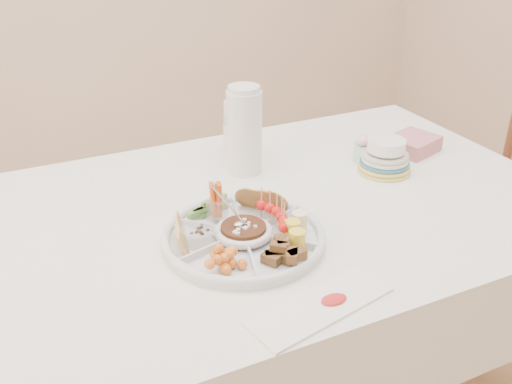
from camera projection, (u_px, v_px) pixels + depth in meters
name	position (u px, v px, depth m)	size (l,w,h in m)	color
dining_table	(282.00, 311.00, 1.71)	(1.52, 1.02, 0.76)	white
chair	(506.00, 176.00, 2.17)	(0.45, 0.45, 1.08)	brown
party_tray	(244.00, 234.00, 1.34)	(0.38, 0.38, 0.04)	silver
bean_dip	(243.00, 231.00, 1.34)	(0.11, 0.11, 0.04)	#4D2418
tortillas	(261.00, 201.00, 1.44)	(0.10, 0.10, 0.06)	#B6833F
carrot_cucumber	(210.00, 199.00, 1.41)	(0.11, 0.11, 0.10)	#D8551C
pita_raisins	(188.00, 232.00, 1.31)	(0.11, 0.11, 0.06)	tan
cherries	(222.00, 259.00, 1.23)	(0.10, 0.10, 0.04)	gold
granola_chunks	(281.00, 253.00, 1.25)	(0.11, 0.11, 0.05)	brown
banana_tomato	(298.00, 216.00, 1.35)	(0.12, 0.12, 0.10)	#E7DF67
cup_stack	(237.00, 118.00, 1.75)	(0.09, 0.09, 0.24)	beige
thermos	(244.00, 129.00, 1.64)	(0.10, 0.10, 0.27)	silver
flower_bowl	(372.00, 148.00, 1.75)	(0.11, 0.11, 0.08)	#9BC6A7
napkin_stack	(413.00, 144.00, 1.82)	(0.15, 0.13, 0.05)	#C57677
plate_stack	(385.00, 156.00, 1.68)	(0.16, 0.16, 0.10)	yellow
placemat	(321.00, 306.00, 1.14)	(0.32, 0.11, 0.01)	silver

